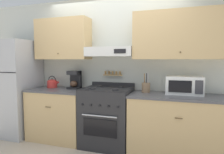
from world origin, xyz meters
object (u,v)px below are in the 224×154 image
object	(u,v)px
tea_kettle	(52,83)
microwave	(184,85)
utensil_crock	(146,87)
stove_range	(107,117)
coffee_maker	(75,80)
refrigerator	(15,88)

from	to	relation	value
tea_kettle	microwave	distance (m)	2.36
microwave	utensil_crock	world-z (taller)	utensil_crock
stove_range	coffee_maker	xyz separation A→B (m)	(-0.69, 0.16, 0.58)
refrigerator	microwave	size ratio (longest dim) A/B	3.34
stove_range	tea_kettle	bearing A→B (deg)	173.16
refrigerator	coffee_maker	distance (m)	1.21
stove_range	tea_kettle	distance (m)	1.27
microwave	tea_kettle	bearing A→B (deg)	-179.57
stove_range	refrigerator	distance (m)	1.91
tea_kettle	coffee_maker	xyz separation A→B (m)	(0.47, 0.03, 0.08)
coffee_maker	tea_kettle	bearing A→B (deg)	-176.92
stove_range	utensil_crock	distance (m)	0.81
refrigerator	coffee_maker	world-z (taller)	refrigerator
tea_kettle	microwave	bearing A→B (deg)	0.43
microwave	coffee_maker	bearing A→B (deg)	179.78
microwave	utensil_crock	bearing A→B (deg)	-178.25
refrigerator	microwave	bearing A→B (deg)	3.64
stove_range	utensil_crock	world-z (taller)	utensil_crock
coffee_maker	microwave	xyz separation A→B (m)	(1.89, -0.01, -0.02)
tea_kettle	stove_range	bearing A→B (deg)	-6.84
refrigerator	microwave	xyz separation A→B (m)	(3.07, 0.20, 0.15)
stove_range	coffee_maker	size ratio (longest dim) A/B	3.17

